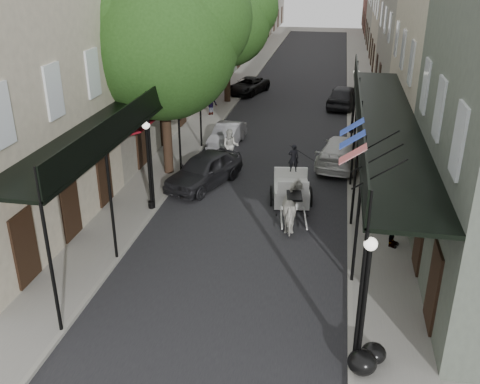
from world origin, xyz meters
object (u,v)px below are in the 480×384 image
at_px(pedestrian_sidewalk_left, 210,103).
at_px(tree_far, 232,18).
at_px(carriage, 291,175).
at_px(lamppost_left, 149,164).
at_px(lamppost_right_near, 364,303).
at_px(pedestrian_sidewalk_right, 395,224).
at_px(car_left_near, 204,170).
at_px(horse, 294,207).
at_px(car_left_far, 248,86).
at_px(pedestrian_walking, 230,146).
at_px(car_left_mid, 227,135).
at_px(car_right_far, 344,96).
at_px(tree_near, 172,36).
at_px(lamppost_right_far, 354,100).
at_px(car_right_near, 343,151).

bearing_deg(pedestrian_sidewalk_left, tree_far, -141.83).
relative_size(carriage, pedestrian_sidewalk_left, 1.86).
bearing_deg(lamppost_left, pedestrian_sidewalk_left, 93.49).
bearing_deg(lamppost_right_near, pedestrian_sidewalk_right, 78.36).
bearing_deg(tree_far, car_left_near, -83.81).
bearing_deg(carriage, pedestrian_sidewalk_left, 110.12).
height_order(horse, car_left_far, horse).
bearing_deg(pedestrian_walking, car_left_mid, 98.19).
bearing_deg(pedestrian_walking, car_left_near, -108.12).
bearing_deg(tree_far, pedestrian_sidewalk_left, -100.68).
xyz_separation_m(car_left_far, car_right_far, (7.20, -2.82, 0.18)).
bearing_deg(tree_near, lamppost_right_far, 43.31).
relative_size(lamppost_left, car_right_near, 0.74).
xyz_separation_m(lamppost_right_far, horse, (-2.30, -12.45, -1.20)).
bearing_deg(car_right_near, tree_far, -44.88).
distance_m(car_left_mid, car_right_far, 11.46).
relative_size(tree_far, car_right_far, 1.89).
relative_size(car_left_near, car_right_near, 0.88).
xyz_separation_m(pedestrian_walking, car_left_far, (-1.60, 14.99, -0.28)).
distance_m(lamppost_right_near, carriage, 10.56).
bearing_deg(pedestrian_sidewalk_left, car_left_near, 60.69).
xyz_separation_m(pedestrian_sidewalk_right, car_left_far, (-9.05, 22.58, -0.39)).
bearing_deg(car_left_far, car_right_far, -3.90).
xyz_separation_m(horse, pedestrian_walking, (-3.80, 6.57, 0.02)).
distance_m(tree_far, lamppost_right_far, 11.05).
distance_m(tree_far, carriage, 17.62).
relative_size(carriage, car_left_far, 0.67).
bearing_deg(horse, carriage, -90.00).
xyz_separation_m(horse, car_left_mid, (-4.52, 9.18, -0.25)).
bearing_deg(lamppost_left, car_left_near, 63.43).
distance_m(car_left_near, car_right_far, 16.50).
height_order(pedestrian_walking, car_left_near, pedestrian_walking).
distance_m(carriage, pedestrian_walking, 5.24).
bearing_deg(carriage, car_right_far, 74.63).
distance_m(lamppost_left, carriage, 6.03).
xyz_separation_m(tree_far, car_right_far, (7.85, 0.11, -5.06)).
bearing_deg(tree_near, horse, -37.64).
distance_m(lamppost_right_far, horse, 12.71).
relative_size(lamppost_right_near, carriage, 1.30).
xyz_separation_m(tree_far, car_right_near, (7.85, -11.37, -5.11)).
xyz_separation_m(pedestrian_sidewalk_right, car_right_far, (-1.85, 19.76, -0.21)).
relative_size(lamppost_left, pedestrian_walking, 2.12).
distance_m(horse, car_left_mid, 10.24).
bearing_deg(car_left_far, carriage, -57.62).
height_order(tree_far, pedestrian_sidewalk_right, tree_far).
distance_m(lamppost_right_near, car_left_far, 30.15).
distance_m(horse, car_right_near, 7.47).
relative_size(lamppost_right_far, car_left_mid, 1.02).
bearing_deg(pedestrian_sidewalk_left, car_right_far, 163.72).
xyz_separation_m(lamppost_right_near, horse, (-2.30, 7.55, -1.20)).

